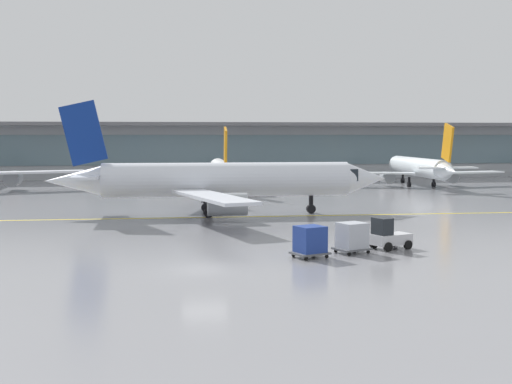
# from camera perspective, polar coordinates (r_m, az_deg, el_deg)

# --- Properties ---
(ground_plane) EXTENTS (400.00, 400.00, 0.00)m
(ground_plane) POSITION_cam_1_polar(r_m,az_deg,el_deg) (38.70, -4.27, -6.40)
(ground_plane) COLOR gray
(taxiway_centreline_stripe) EXTENTS (110.00, 0.43, 0.01)m
(taxiway_centreline_stripe) POSITION_cam_1_polar(r_m,az_deg,el_deg) (62.79, -2.26, -2.08)
(taxiway_centreline_stripe) COLOR yellow
(taxiway_centreline_stripe) RESTS_ON ground_plane
(terminal_concourse) EXTENTS (203.05, 11.00, 9.60)m
(terminal_concourse) POSITION_cam_1_polar(r_m,az_deg,el_deg) (120.29, -6.57, 3.51)
(terminal_concourse) COLOR #9EA3A8
(terminal_concourse) RESTS_ON ground_plane
(gate_airplane_2) EXTENTS (23.94, 25.71, 8.53)m
(gate_airplane_2) POSITION_cam_1_polar(r_m,az_deg,el_deg) (95.72, -2.90, 1.81)
(gate_airplane_2) COLOR white
(gate_airplane_2) RESTS_ON ground_plane
(gate_airplane_3) EXTENTS (25.38, 27.25, 9.04)m
(gate_airplane_3) POSITION_cam_1_polar(r_m,az_deg,el_deg) (102.90, 13.36, 1.98)
(gate_airplane_3) COLOR white
(gate_airplane_3) RESTS_ON ground_plane
(taxiing_regional_jet) EXTENTS (32.06, 29.92, 10.65)m
(taxiing_regional_jet) POSITION_cam_1_polar(r_m,az_deg,el_deg) (64.44, -2.80, 0.94)
(taxiing_regional_jet) COLOR silver
(taxiing_regional_jet) RESTS_ON ground_plane
(baggage_tug) EXTENTS (2.94, 2.37, 2.10)m
(baggage_tug) POSITION_cam_1_polar(r_m,az_deg,el_deg) (45.91, 10.93, -3.58)
(baggage_tug) COLOR silver
(baggage_tug) RESTS_ON ground_plane
(cargo_dolly_lead) EXTENTS (2.55, 2.28, 1.94)m
(cargo_dolly_lead) POSITION_cam_1_polar(r_m,az_deg,el_deg) (44.00, 7.98, -3.69)
(cargo_dolly_lead) COLOR #595B60
(cargo_dolly_lead) RESTS_ON ground_plane
(cargo_dolly_trailing) EXTENTS (2.55, 2.28, 1.94)m
(cargo_dolly_trailing) POSITION_cam_1_polar(r_m,az_deg,el_deg) (42.12, 4.51, -4.03)
(cargo_dolly_trailing) COLOR #595B60
(cargo_dolly_trailing) RESTS_ON ground_plane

